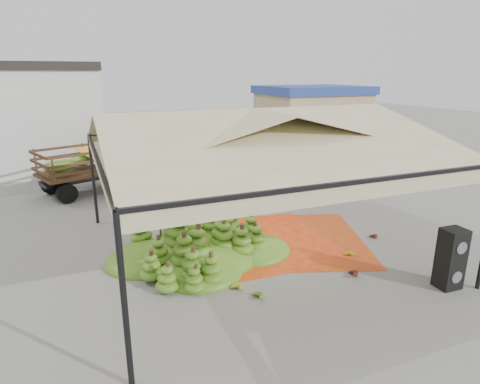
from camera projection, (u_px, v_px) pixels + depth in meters
name	position (u px, v px, depth m)	size (l,w,h in m)	color
ground	(254.00, 250.00, 11.56)	(90.00, 90.00, 0.00)	slate
canopy_tent	(255.00, 135.00, 10.61)	(8.10, 8.10, 4.00)	black
building_tan	(311.00, 118.00, 26.15)	(6.30, 5.30, 4.10)	tan
tarp_left	(256.00, 243.00, 12.02)	(4.33, 4.12, 0.01)	orange
tarp_right	(294.00, 239.00, 12.28)	(4.09, 4.30, 0.01)	#C84E12
banana_heap	(205.00, 238.00, 10.94)	(5.33, 4.38, 1.14)	#436F17
hand_yellow_a	(348.00, 254.00, 11.07)	(0.39, 0.32, 0.18)	#AC9A22
hand_yellow_b	(235.00, 287.00, 9.32)	(0.47, 0.39, 0.21)	gold
hand_red_a	(350.00, 272.00, 10.01)	(0.48, 0.39, 0.22)	#511512
hand_red_b	(372.00, 236.00, 12.30)	(0.40, 0.33, 0.18)	#591A14
hand_green	(256.00, 295.00, 8.99)	(0.48, 0.39, 0.22)	#477017
hanging_bunches	(254.00, 174.00, 9.42)	(3.24, 0.24, 0.20)	#58861C
speaker_stack	(451.00, 259.00, 9.34)	(0.55, 0.49, 1.47)	black
banana_leaves	(163.00, 238.00, 12.39)	(0.96, 1.36, 3.70)	#3C741F
vendor	(227.00, 195.00, 14.13)	(0.54, 0.35, 1.48)	gray
truck_left	(115.00, 160.00, 17.62)	(6.14, 3.92, 2.00)	#4A3118
truck_right	(271.00, 145.00, 20.01)	(7.23, 4.72, 2.35)	#462617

